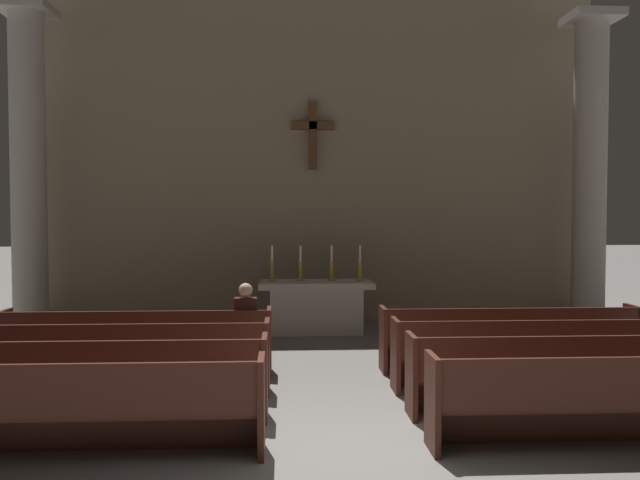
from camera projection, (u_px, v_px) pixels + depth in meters
ground_plane at (347, 452)px, 6.49m from camera, size 80.00×80.00×0.00m
pew_left_row_1 at (62, 409)px, 6.29m from camera, size 3.82×0.50×0.95m
pew_left_row_2 at (95, 380)px, 7.37m from camera, size 3.82×0.50×0.95m
pew_left_row_3 at (119, 359)px, 8.45m from camera, size 3.82×0.50×0.95m
pew_left_row_4 at (138, 342)px, 9.53m from camera, size 3.82×0.50×0.95m
pew_right_row_1 at (621, 400)px, 6.58m from camera, size 3.82×0.50×0.95m
pew_right_row_2 at (573, 374)px, 7.66m from camera, size 3.82×0.50×0.95m
pew_right_row_3 at (537, 354)px, 8.74m from camera, size 3.82×0.50×0.95m
pew_right_row_4 at (510, 338)px, 9.82m from camera, size 3.82×0.50×0.95m
column_left_third at (29, 175)px, 12.74m from camera, size 0.98×0.98×6.28m
column_right_third at (590, 176)px, 13.33m from camera, size 0.98×0.98×6.28m
altar at (316, 306)px, 12.86m from camera, size 2.20×0.90×1.01m
candlestick_outer_left at (272, 270)px, 12.79m from camera, size 0.16×0.16×0.69m
candlestick_inner_left at (301, 270)px, 12.82m from camera, size 0.16×0.16×0.69m
candlestick_inner_right at (332, 270)px, 12.85m from camera, size 0.16×0.16×0.69m
candlestick_outer_right at (360, 269)px, 12.88m from camera, size 0.16×0.16×0.69m
apse_with_cross at (313, 154)px, 14.34m from camera, size 12.06×0.42×7.21m
lone_worshipper at (246, 326)px, 9.65m from camera, size 0.32×0.43×1.32m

